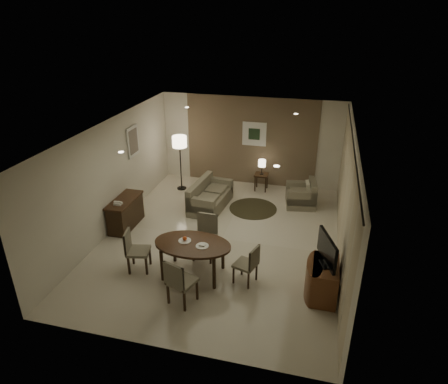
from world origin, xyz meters
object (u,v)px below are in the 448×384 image
(chair_far, at_px, (204,238))
(floor_lamp, at_px, (181,163))
(chair_near, at_px, (182,281))
(sofa, at_px, (210,195))
(tv_cabinet, at_px, (324,280))
(side_table, at_px, (261,182))
(console_desk, at_px, (126,213))
(dining_table, at_px, (193,259))
(armchair, at_px, (301,193))
(chair_left, at_px, (139,251))
(chair_right, at_px, (245,264))

(chair_far, relative_size, floor_lamp, 0.59)
(chair_near, height_order, sofa, chair_near)
(tv_cabinet, bearing_deg, chair_near, -161.84)
(sofa, bearing_deg, floor_lamp, 56.57)
(chair_far, bearing_deg, chair_near, -87.93)
(tv_cabinet, distance_m, floor_lamp, 5.91)
(chair_far, relative_size, side_table, 1.93)
(console_desk, relative_size, tv_cabinet, 1.33)
(dining_table, relative_size, sofa, 1.00)
(console_desk, height_order, dining_table, console_desk)
(sofa, relative_size, armchair, 1.91)
(chair_far, relative_size, chair_left, 1.08)
(sofa, bearing_deg, chair_right, -146.68)
(chair_right, bearing_deg, console_desk, -95.90)
(armchair, height_order, floor_lamp, floor_lamp)
(chair_right, xyz_separation_m, floor_lamp, (-2.79, 3.96, 0.41))
(chair_right, bearing_deg, chair_far, -103.36)
(floor_lamp, bearing_deg, tv_cabinet, -42.82)
(chair_near, bearing_deg, side_table, -77.44)
(floor_lamp, bearing_deg, console_desk, -102.73)
(chair_near, relative_size, sofa, 0.61)
(dining_table, relative_size, chair_near, 1.65)
(chair_near, relative_size, armchair, 1.16)
(sofa, bearing_deg, armchair, -67.49)
(chair_left, height_order, floor_lamp, floor_lamp)
(chair_left, height_order, chair_right, chair_left)
(floor_lamp, bearing_deg, chair_right, -54.91)
(side_table, bearing_deg, chair_right, -84.58)
(chair_near, bearing_deg, chair_far, -70.28)
(chair_far, height_order, chair_right, chair_far)
(chair_right, distance_m, sofa, 3.40)
(chair_near, bearing_deg, sofa, -62.73)
(sofa, bearing_deg, side_table, -32.62)
(console_desk, relative_size, chair_far, 1.22)
(chair_right, bearing_deg, sofa, -134.48)
(tv_cabinet, bearing_deg, floor_lamp, 137.18)
(chair_right, height_order, floor_lamp, floor_lamp)
(chair_near, relative_size, chair_right, 1.13)
(sofa, distance_m, floor_lamp, 1.60)
(chair_near, relative_size, chair_left, 1.05)
(tv_cabinet, xyz_separation_m, chair_left, (-3.77, -0.10, 0.11))
(chair_far, distance_m, armchair, 3.63)
(console_desk, bearing_deg, floor_lamp, 77.27)
(chair_left, bearing_deg, side_table, -33.96)
(console_desk, height_order, chair_left, chair_left)
(console_desk, distance_m, chair_right, 3.66)
(console_desk, xyz_separation_m, dining_table, (2.26, -1.48, -0.01))
(chair_left, relative_size, side_table, 1.80)
(tv_cabinet, xyz_separation_m, chair_near, (-2.55, -0.84, 0.13))
(chair_near, distance_m, chair_right, 1.34)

